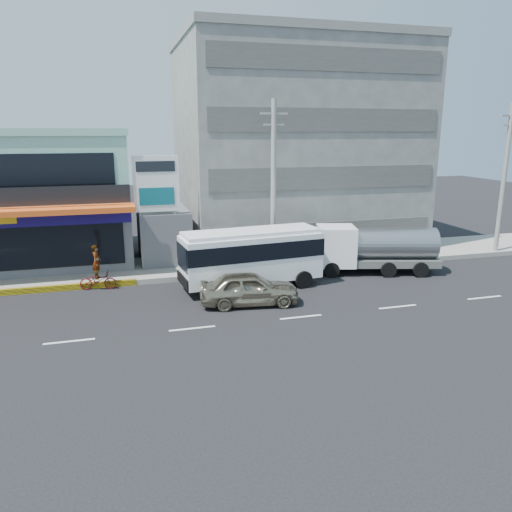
{
  "coord_description": "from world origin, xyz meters",
  "views": [
    {
      "loc": [
        -2.81,
        -20.05,
        8.31
      ],
      "look_at": [
        3.76,
        3.16,
        2.2
      ],
      "focal_mm": 35.0,
      "sensor_mm": 36.0,
      "label": 1
    }
  ],
  "objects_px": {
    "utility_pole_near": "(273,186)",
    "sedan": "(249,288)",
    "shop_building": "(30,200)",
    "concrete_building": "(294,148)",
    "tanker_truck": "(373,248)",
    "billboard": "(156,190)",
    "satellite_dish": "(163,209)",
    "utility_pole_far": "(504,179)",
    "motorcycle_rider": "(98,275)",
    "minibus": "(251,254)"
  },
  "relations": [
    {
      "from": "satellite_dish",
      "to": "sedan",
      "type": "xyz_separation_m",
      "value": [
        3.18,
        -8.69,
        -2.76
      ]
    },
    {
      "from": "tanker_truck",
      "to": "utility_pole_far",
      "type": "bearing_deg",
      "value": 8.93
    },
    {
      "from": "sedan",
      "to": "tanker_truck",
      "type": "distance_m",
      "value": 9.23
    },
    {
      "from": "utility_pole_near",
      "to": "sedan",
      "type": "distance_m",
      "value": 7.26
    },
    {
      "from": "utility_pole_far",
      "to": "motorcycle_rider",
      "type": "relative_size",
      "value": 4.09
    },
    {
      "from": "concrete_building",
      "to": "sedan",
      "type": "distance_m",
      "value": 15.68
    },
    {
      "from": "satellite_dish",
      "to": "utility_pole_far",
      "type": "xyz_separation_m",
      "value": [
        22.0,
        -3.6,
        1.57
      ]
    },
    {
      "from": "shop_building",
      "to": "concrete_building",
      "type": "xyz_separation_m",
      "value": [
        18.0,
        1.05,
        3.0
      ]
    },
    {
      "from": "concrete_building",
      "to": "utility_pole_near",
      "type": "distance_m",
      "value": 8.79
    },
    {
      "from": "sedan",
      "to": "concrete_building",
      "type": "bearing_deg",
      "value": -20.81
    },
    {
      "from": "satellite_dish",
      "to": "motorcycle_rider",
      "type": "relative_size",
      "value": 0.61
    },
    {
      "from": "concrete_building",
      "to": "shop_building",
      "type": "bearing_deg",
      "value": -176.65
    },
    {
      "from": "utility_pole_near",
      "to": "utility_pole_far",
      "type": "distance_m",
      "value": 16.0
    },
    {
      "from": "billboard",
      "to": "shop_building",
      "type": "bearing_deg",
      "value": 147.68
    },
    {
      "from": "sedan",
      "to": "shop_building",
      "type": "bearing_deg",
      "value": 51.28
    },
    {
      "from": "shop_building",
      "to": "concrete_building",
      "type": "height_order",
      "value": "concrete_building"
    },
    {
      "from": "shop_building",
      "to": "sedan",
      "type": "height_order",
      "value": "shop_building"
    },
    {
      "from": "billboard",
      "to": "tanker_truck",
      "type": "bearing_deg",
      "value": -15.65
    },
    {
      "from": "utility_pole_near",
      "to": "minibus",
      "type": "bearing_deg",
      "value": -129.2
    },
    {
      "from": "utility_pole_near",
      "to": "motorcycle_rider",
      "type": "height_order",
      "value": "utility_pole_near"
    },
    {
      "from": "minibus",
      "to": "motorcycle_rider",
      "type": "bearing_deg",
      "value": 166.97
    },
    {
      "from": "shop_building",
      "to": "utility_pole_far",
      "type": "xyz_separation_m",
      "value": [
        30.0,
        -6.55,
        1.15
      ]
    },
    {
      "from": "sedan",
      "to": "tanker_truck",
      "type": "bearing_deg",
      "value": -60.38
    },
    {
      "from": "utility_pole_far",
      "to": "tanker_truck",
      "type": "distance_m",
      "value": 11.04
    },
    {
      "from": "sedan",
      "to": "billboard",
      "type": "bearing_deg",
      "value": 35.54
    },
    {
      "from": "tanker_truck",
      "to": "minibus",
      "type": "bearing_deg",
      "value": -173.82
    },
    {
      "from": "utility_pole_near",
      "to": "sedan",
      "type": "height_order",
      "value": "utility_pole_near"
    },
    {
      "from": "billboard",
      "to": "sedan",
      "type": "relative_size",
      "value": 1.44
    },
    {
      "from": "concrete_building",
      "to": "billboard",
      "type": "height_order",
      "value": "concrete_building"
    },
    {
      "from": "satellite_dish",
      "to": "utility_pole_far",
      "type": "distance_m",
      "value": 22.35
    },
    {
      "from": "satellite_dish",
      "to": "tanker_truck",
      "type": "bearing_deg",
      "value": -24.03
    },
    {
      "from": "utility_pole_near",
      "to": "sedan",
      "type": "relative_size",
      "value": 2.08
    },
    {
      "from": "shop_building",
      "to": "utility_pole_far",
      "type": "relative_size",
      "value": 1.24
    },
    {
      "from": "billboard",
      "to": "sedan",
      "type": "height_order",
      "value": "billboard"
    },
    {
      "from": "concrete_building",
      "to": "tanker_truck",
      "type": "height_order",
      "value": "concrete_building"
    },
    {
      "from": "sedan",
      "to": "motorcycle_rider",
      "type": "distance_m",
      "value": 8.47
    },
    {
      "from": "shop_building",
      "to": "concrete_building",
      "type": "relative_size",
      "value": 0.77
    },
    {
      "from": "sedan",
      "to": "tanker_truck",
      "type": "height_order",
      "value": "tanker_truck"
    },
    {
      "from": "satellite_dish",
      "to": "utility_pole_near",
      "type": "height_order",
      "value": "utility_pole_near"
    },
    {
      "from": "concrete_building",
      "to": "sedan",
      "type": "height_order",
      "value": "concrete_building"
    },
    {
      "from": "shop_building",
      "to": "tanker_truck",
      "type": "height_order",
      "value": "shop_building"
    },
    {
      "from": "concrete_building",
      "to": "satellite_dish",
      "type": "relative_size",
      "value": 10.67
    },
    {
      "from": "satellite_dish",
      "to": "billboard",
      "type": "height_order",
      "value": "billboard"
    },
    {
      "from": "utility_pole_far",
      "to": "tanker_truck",
      "type": "bearing_deg",
      "value": -171.07
    },
    {
      "from": "utility_pole_near",
      "to": "utility_pole_far",
      "type": "relative_size",
      "value": 1.0
    },
    {
      "from": "utility_pole_near",
      "to": "sedan",
      "type": "xyz_separation_m",
      "value": [
        -2.82,
        -5.09,
        -4.33
      ]
    },
    {
      "from": "utility_pole_near",
      "to": "tanker_truck",
      "type": "height_order",
      "value": "utility_pole_near"
    },
    {
      "from": "shop_building",
      "to": "utility_pole_far",
      "type": "distance_m",
      "value": 30.73
    },
    {
      "from": "shop_building",
      "to": "satellite_dish",
      "type": "relative_size",
      "value": 8.27
    },
    {
      "from": "billboard",
      "to": "tanker_truck",
      "type": "xyz_separation_m",
      "value": [
        12.2,
        -3.42,
        -3.42
      ]
    }
  ]
}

